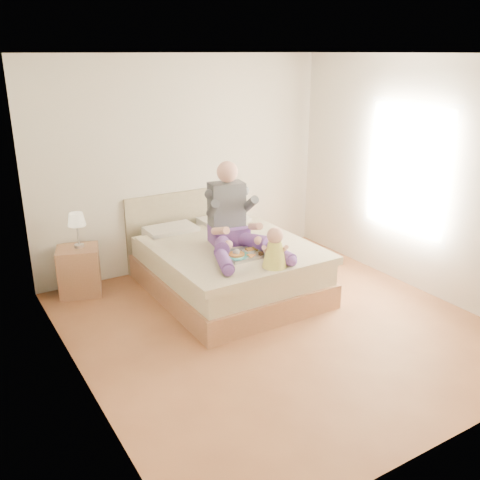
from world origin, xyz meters
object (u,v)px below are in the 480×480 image
bed (225,264)px  baby (275,251)px  adult (233,223)px  nightstand (79,271)px  tray (244,253)px

bed → baby: 1.05m
bed → adult: (-0.01, -0.22, 0.58)m
baby → nightstand: bearing=161.4°
adult → baby: (0.06, -0.73, -0.12)m
adult → baby: 0.74m
adult → nightstand: bearing=156.5°
nightstand → adult: adult is taller
bed → tray: bearing=-96.0°
tray → baby: bearing=-75.7°
bed → adult: 0.62m
tray → baby: 0.46m
adult → tray: 0.40m
bed → adult: bearing=-91.8°
nightstand → adult: size_ratio=0.46×
nightstand → baby: baby is taller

